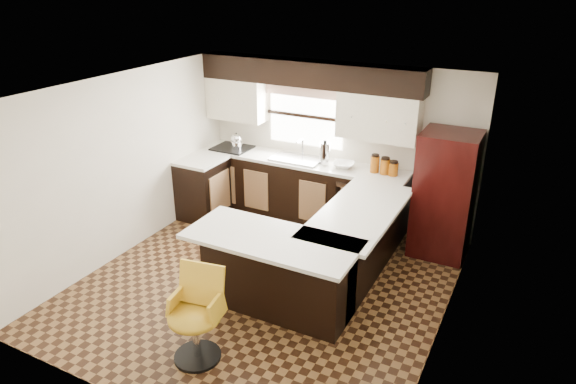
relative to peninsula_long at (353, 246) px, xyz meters
The scene contains 30 objects.
floor 1.18m from the peninsula_long, 145.22° to the right, with size 4.40×4.40×0.00m, color #49301A.
ceiling 2.24m from the peninsula_long, 145.22° to the right, with size 4.40×4.40×0.00m, color silver.
wall_back 1.96m from the peninsula_long, 119.74° to the left, with size 4.40×4.40×0.00m, color beige.
wall_front 3.06m from the peninsula_long, 107.67° to the right, with size 4.40×4.40×0.00m, color beige.
wall_left 3.15m from the peninsula_long, 168.23° to the right, with size 4.40×4.40×0.00m, color beige.
wall_right 1.55m from the peninsula_long, 27.51° to the right, with size 4.40×4.40×0.00m, color beige.
base_cab_back 1.86m from the peninsula_long, 136.64° to the left, with size 3.30×0.60×0.90m, color black.
base_cab_left 2.77m from the peninsula_long, 166.97° to the left, with size 0.60×0.70×0.90m, color black.
counter_back 1.92m from the peninsula_long, 136.64° to the left, with size 3.30×0.60×0.04m, color silver.
counter_left 2.81m from the peninsula_long, 166.97° to the left, with size 0.60×0.70×0.04m, color silver.
soffit 2.60m from the peninsula_long, 132.88° to the left, with size 3.40×0.35×0.36m, color black.
upper_cab_left 3.15m from the peninsula_long, 150.95° to the left, with size 0.94×0.35×0.64m, color beige.
upper_cab_right 1.90m from the peninsula_long, 98.93° to the left, with size 1.14×0.35×0.64m, color beige.
window_pane 2.36m from the peninsula_long, 132.00° to the left, with size 1.20×0.02×0.90m, color white.
valance 2.54m from the peninsula_long, 132.74° to the left, with size 1.30×0.06×0.18m, color #D19B93.
sink 1.95m from the peninsula_long, 138.13° to the left, with size 0.75×0.45×0.03m, color #B2B2B7.
dishwasher 1.05m from the peninsula_long, 109.47° to the left, with size 0.58×0.03×0.78m, color black.
cooktop 2.89m from the peninsula_long, 153.80° to the left, with size 0.58×0.50×0.03m, color black.
peninsula_long is the anchor object (origin of this frame).
peninsula_return 1.11m from the peninsula_long, 118.30° to the right, with size 1.65×0.60×0.90m, color black.
counter_pen_long 0.48m from the peninsula_long, ahead, with size 0.84×1.95×0.04m, color silver.
counter_pen_return 1.29m from the peninsula_long, 117.10° to the right, with size 1.89×0.84×0.04m, color silver.
refrigerator 1.48m from the peninsula_long, 55.18° to the left, with size 0.73×0.70×1.69m, color black.
bar_chair 2.24m from the peninsula_long, 112.09° to the right, with size 0.51×0.51×0.96m, color gold, non-canonical shape.
kettle 2.84m from the peninsula_long, 153.00° to the left, with size 0.19×0.19×0.25m, color silver, non-canonical shape.
percolator 1.72m from the peninsula_long, 126.80° to the left, with size 0.15×0.15×0.33m, color silver.
mixing_bowl 1.53m from the peninsula_long, 117.19° to the left, with size 0.31×0.31×0.08m, color white.
canister_large 1.45m from the peninsula_long, 98.66° to the left, with size 0.13×0.13×0.23m, color #8E460A.
canister_med 1.43m from the peninsula_long, 92.18° to the left, with size 0.14×0.14×0.21m, color #8E460A.
canister_small 1.42m from the peninsula_long, 86.85° to the left, with size 0.14×0.14×0.18m, color #8E460A.
Camera 1 is at (2.72, -4.64, 3.54)m, focal length 32.00 mm.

